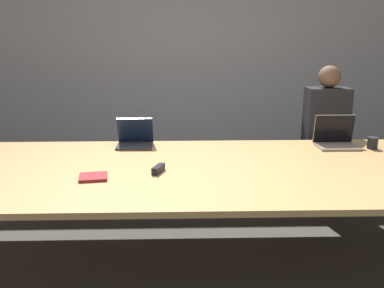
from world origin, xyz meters
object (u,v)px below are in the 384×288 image
laptop_far_right (335,138)px  cup_far_right (373,143)px  stapler (158,169)px  person_far_right (325,139)px  laptop_far_midleft (135,138)px

laptop_far_right → cup_far_right: laptop_far_right is taller
cup_far_right → stapler: size_ratio=0.63×
person_far_right → laptop_far_midleft: size_ratio=4.47×
person_far_right → cup_far_right: (0.22, -0.56, 0.10)m
person_far_right → stapler: size_ratio=8.83×
stapler → laptop_far_midleft: bearing=126.9°
laptop_far_right → laptop_far_midleft: 1.73m
laptop_far_right → stapler: laptop_far_right is taller
person_far_right → laptop_far_midleft: bearing=-167.3°
laptop_far_right → person_far_right: person_far_right is taller
cup_far_right → stapler: cup_far_right is taller
person_far_right → laptop_far_right: bearing=-98.6°
cup_far_right → stapler: 1.88m
person_far_right → cup_far_right: size_ratio=13.93×
cup_far_right → stapler: (-1.78, -0.60, -0.02)m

